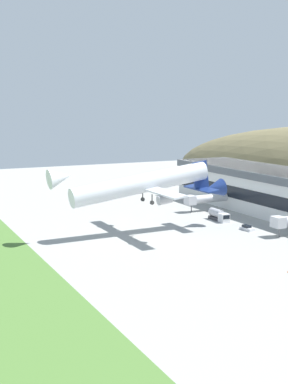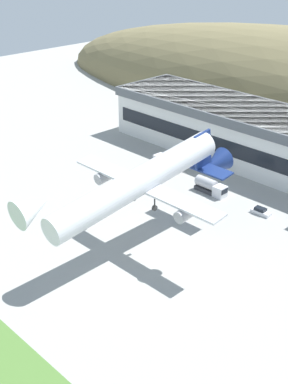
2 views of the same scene
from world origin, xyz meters
name	(u,v)px [view 1 (image 1 of 2)]	position (x,y,z in m)	size (l,w,h in m)	color
ground_plane	(174,241)	(0.00, 0.00, 0.00)	(359.47, 359.47, 0.00)	#9E9E99
jetway_0	(204,199)	(-30.21, 27.92, 3.99)	(3.38, 15.19, 5.43)	silver
cargo_airplane	(144,184)	(-10.49, -3.36, 13.32)	(35.76, 50.94, 11.63)	silver
service_car_2	(247,228)	(-1.64, 23.72, 0.58)	(4.46, 1.98, 1.41)	silver
fuel_truck	(219,215)	(-15.74, 23.83, 1.57)	(8.16, 2.61, 3.36)	silver
traffic_cone_0	(288,271)	(32.93, 8.28, 0.28)	(0.52, 0.52, 0.58)	orange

